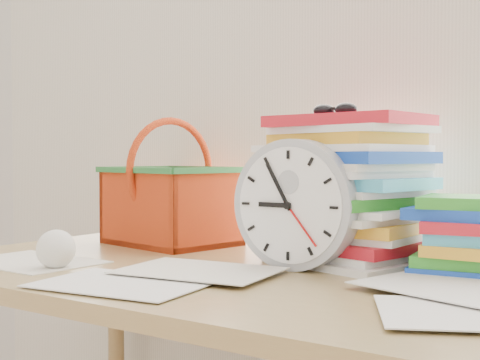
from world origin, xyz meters
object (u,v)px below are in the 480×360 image
Objects in this scene: clock at (296,205)px; basket at (171,183)px; paper_stack at (346,189)px; desk at (253,313)px.

basket reaches higher than clock.
basket is at bearing 178.01° from paper_stack.
desk is 0.22m from clock.
desk is 0.49m from basket.
clock is at bearing -8.17° from basket.
desk is 4.49× the size of paper_stack.
desk is at bearing -114.35° from paper_stack.
clock is at bearing 53.72° from desk.
basket is (-0.47, 0.02, 0.00)m from paper_stack.
paper_stack reaches higher than clock.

